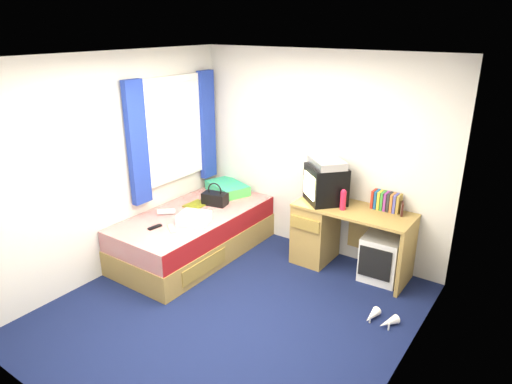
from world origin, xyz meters
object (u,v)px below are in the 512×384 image
Objects in this scene: pillow at (227,188)px; pink_water_bottle at (343,201)px; aerosol_can at (345,199)px; towel at (194,218)px; crt_tv at (326,184)px; water_bottle at (166,212)px; colour_swatch_fan at (171,229)px; vcr at (327,163)px; white_heels at (380,319)px; remote_control at (155,227)px; storage_cube at (382,257)px; picture_frame at (402,209)px; bed at (195,233)px; desk at (330,231)px; handbag at (215,198)px; magazine at (196,205)px.

pillow is 1.74m from pink_water_bottle.
aerosol_can is 0.50× the size of towel.
crt_tv is at bearing 39.38° from towel.
water_bottle reaches higher than colour_swatch_fan.
water_bottle is at bearing -106.94° from vcr.
towel reaches higher than white_heels.
colour_swatch_fan is (-1.50, -1.12, -0.31)m from pink_water_bottle.
crt_tv reaches higher than water_bottle.
pink_water_bottle is 2.08m from remote_control.
storage_cube is at bearing -0.72° from pillow.
storage_cube is at bearing 41.93° from vcr.
storage_cube is 0.59m from picture_frame.
vcr reaches higher than bed.
vcr is at bearing 142.53° from white_heels.
pillow is 2.79× the size of pink_water_bottle.
towel is 1.50× the size of colour_swatch_fan.
desk is at bearing 42.70° from colour_swatch_fan.
aerosol_can reaches higher than bed.
handbag is at bearing -165.82° from aerosol_can.
vcr is 2.73× the size of remote_control.
remote_control is (-1.65, -1.30, -0.28)m from aerosol_can.
aerosol_can is 0.54× the size of white_heels.
aerosol_can reaches higher than magazine.
magazine is (-1.57, -0.55, 0.14)m from desk.
vcr is at bearing 177.16° from storage_cube.
picture_frame reaches higher than handbag.
desk is at bearing 19.26° from magazine.
vcr reaches higher than picture_frame.
pink_water_bottle reaches higher than storage_cube.
aerosol_can is at bearing 27.97° from water_bottle.
water_bottle is at bearing -160.27° from storage_cube.
towel reaches higher than magazine.
handbag is at bearing 105.77° from towel.
towel is (-1.87, -0.95, 0.34)m from storage_cube.
magazine is (-1.75, -0.45, -0.31)m from pink_water_bottle.
magazine is at bearing -118.09° from vcr.
pink_water_bottle is at bearing 20.99° from crt_tv.
pink_water_bottle reaches higher than towel.
white_heels is (2.36, -0.04, -0.23)m from bed.
remote_control is (-1.67, -1.20, -0.30)m from pink_water_bottle.
magazine is at bearing 103.22° from remote_control.
bed is 0.50m from handbag.
vcr is (-0.72, -0.01, 0.96)m from storage_cube.
handbag is 0.25m from magazine.
desk is 1.26m from white_heels.
pink_water_bottle is 0.63× the size of towel.
pink_water_bottle is at bearing 30.76° from towel.
aerosol_can is at bearing 17.65° from magazine.
vcr reaches higher than aerosol_can.
bed is at bearing -155.11° from aerosol_can.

